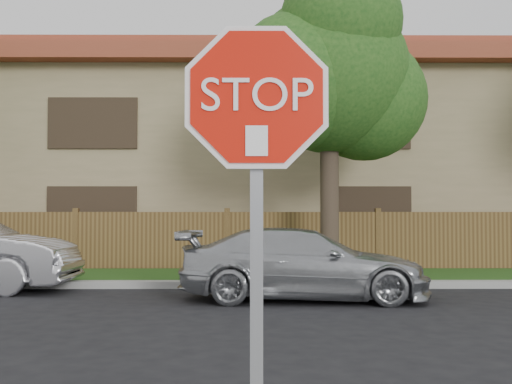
{
  "coord_description": "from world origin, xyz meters",
  "views": [
    {
      "loc": [
        0.68,
        -4.45,
        1.58
      ],
      "look_at": [
        0.7,
        -0.9,
        1.7
      ],
      "focal_mm": 42.0,
      "sensor_mm": 36.0,
      "label": 1
    }
  ],
  "objects": [
    {
      "name": "fence",
      "position": [
        0.0,
        11.4,
        0.8
      ],
      "size": [
        70.0,
        0.12,
        1.6
      ],
      "primitive_type": "cube",
      "color": "#51371C",
      "rests_on": "ground"
    },
    {
      "name": "grass_strip",
      "position": [
        0.0,
        9.8,
        0.06
      ],
      "size": [
        70.0,
        3.0,
        0.12
      ],
      "primitive_type": "cube",
      "color": "#1E4714",
      "rests_on": "ground"
    },
    {
      "name": "apartment_building",
      "position": [
        0.0,
        17.0,
        3.53
      ],
      "size": [
        35.2,
        9.2,
        7.2
      ],
      "color": "#96855D",
      "rests_on": "ground"
    },
    {
      "name": "far_curb",
      "position": [
        0.0,
        8.15,
        0.07
      ],
      "size": [
        70.0,
        0.3,
        0.15
      ],
      "primitive_type": "cube",
      "color": "gray",
      "rests_on": "ground"
    },
    {
      "name": "tree_mid",
      "position": [
        2.52,
        9.57,
        4.87
      ],
      "size": [
        4.8,
        3.9,
        7.35
      ],
      "color": "#382B21",
      "rests_on": "ground"
    },
    {
      "name": "stop_sign",
      "position": [
        0.7,
        -1.48,
        1.83
      ],
      "size": [
        1.01,
        0.13,
        2.55
      ],
      "color": "gray",
      "rests_on": "sidewalk_near"
    },
    {
      "name": "sedan_right",
      "position": [
        1.6,
        6.42,
        0.65
      ],
      "size": [
        4.56,
        2.03,
        1.3
      ],
      "primitive_type": "imported",
      "rotation": [
        0.0,
        0.0,
        1.52
      ],
      "color": "#ABAEB2",
      "rests_on": "ground"
    }
  ]
}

